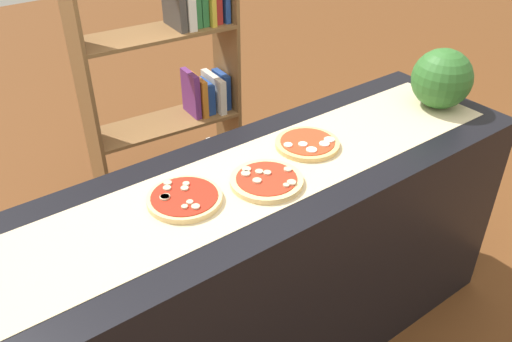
% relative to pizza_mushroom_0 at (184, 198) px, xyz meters
% --- Properties ---
extents(counter, '(2.21, 0.64, 0.92)m').
position_rel_pizza_mushroom_0_xyz_m(counter, '(0.27, -0.02, -0.47)').
color(counter, black).
rests_on(counter, ground_plane).
extents(parchment_paper, '(2.06, 0.40, 0.00)m').
position_rel_pizza_mushroom_0_xyz_m(parchment_paper, '(0.27, -0.02, -0.01)').
color(parchment_paper, beige).
rests_on(parchment_paper, counter).
extents(pizza_mushroom_0, '(0.24, 0.24, 0.03)m').
position_rel_pizza_mushroom_0_xyz_m(pizza_mushroom_0, '(0.00, 0.00, 0.00)').
color(pizza_mushroom_0, '#E5C17F').
rests_on(pizza_mushroom_0, parchment_paper).
extents(pizza_mushroom_1, '(0.25, 0.25, 0.03)m').
position_rel_pizza_mushroom_0_xyz_m(pizza_mushroom_1, '(0.27, -0.08, -0.00)').
color(pizza_mushroom_1, '#E5C17F').
rests_on(pizza_mushroom_1, parchment_paper).
extents(pizza_mozzarella_2, '(0.24, 0.24, 0.03)m').
position_rel_pizza_mushroom_0_xyz_m(pizza_mozzarella_2, '(0.54, 0.02, -0.00)').
color(pizza_mozzarella_2, '#DBB26B').
rests_on(pizza_mozzarella_2, parchment_paper).
extents(watermelon, '(0.25, 0.25, 0.25)m').
position_rel_pizza_mushroom_0_xyz_m(watermelon, '(1.21, -0.05, 0.11)').
color(watermelon, '#2D6628').
rests_on(watermelon, counter).
extents(bookshelf, '(0.85, 0.34, 1.56)m').
position_rel_pizza_mushroom_0_xyz_m(bookshelf, '(0.64, 1.18, -0.19)').
color(bookshelf, brown).
rests_on(bookshelf, ground_plane).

